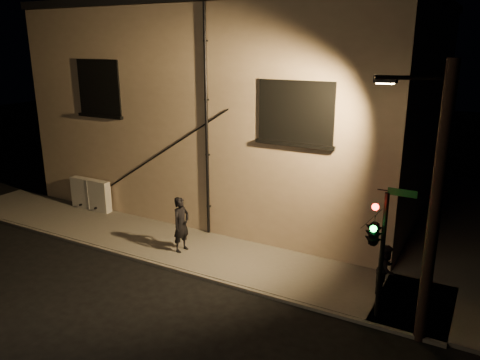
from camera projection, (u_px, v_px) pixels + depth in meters
The scene contains 8 objects.
ground at pixel (207, 279), 14.69m from camera, with size 90.00×90.00×0.00m, color black.
sidewalk at pixel (297, 236), 17.79m from camera, with size 21.00×16.00×0.12m.
building at pixel (255, 102), 22.39m from camera, with size 16.20×12.23×8.80m.
utility_cabinet at pixel (91, 194), 20.35m from camera, with size 2.06×0.35×1.36m, color beige.
pedestrian_a at pixel (181, 224), 16.16m from camera, with size 0.71×0.47×1.96m, color black.
pedestrian_b at pixel (386, 269), 13.47m from camera, with size 0.72×0.56×1.48m, color black.
traffic_signal at pixel (375, 231), 11.83m from camera, with size 1.23×2.11×3.60m.
streetlamp_pole at pixel (432, 199), 10.80m from camera, with size 2.02×1.38×6.83m.
Camera 1 is at (7.35, -11.04, 7.13)m, focal length 35.00 mm.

